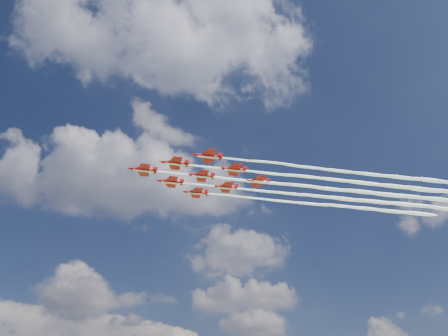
# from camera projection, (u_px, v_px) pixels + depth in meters

# --- Properties ---
(jet_lead) EXTENTS (109.53, 15.69, 2.40)m
(jet_lead) POSITION_uv_depth(u_px,v_px,m) (295.00, 185.00, 150.93)
(jet_lead) COLOR #AF0910
(jet_row2_port) EXTENTS (109.53, 15.69, 2.40)m
(jet_row2_port) POSITION_uv_depth(u_px,v_px,m) (328.00, 179.00, 147.25)
(jet_row2_port) COLOR #AF0910
(jet_row2_starb) EXTENTS (109.53, 15.69, 2.40)m
(jet_row2_starb) POSITION_uv_depth(u_px,v_px,m) (314.00, 196.00, 157.97)
(jet_row2_starb) COLOR #AF0910
(jet_row3_port) EXTENTS (109.53, 15.69, 2.40)m
(jet_row3_port) POSITION_uv_depth(u_px,v_px,m) (363.00, 173.00, 143.58)
(jet_row3_port) COLOR #AF0910
(jet_row3_centre) EXTENTS (109.53, 15.69, 2.40)m
(jet_row3_centre) POSITION_uv_depth(u_px,v_px,m) (346.00, 190.00, 154.30)
(jet_row3_centre) COLOR #AF0910
(jet_row3_starb) EXTENTS (109.53, 15.69, 2.40)m
(jet_row3_starb) POSITION_uv_depth(u_px,v_px,m) (331.00, 205.00, 165.02)
(jet_row3_starb) COLOR #AF0910
(jet_row4_port) EXTENTS (109.53, 15.69, 2.40)m
(jet_row4_port) POSITION_uv_depth(u_px,v_px,m) (380.00, 185.00, 150.62)
(jet_row4_port) COLOR #AF0910
(jet_row4_starb) EXTENTS (109.53, 15.69, 2.40)m
(jet_row4_starb) POSITION_uv_depth(u_px,v_px,m) (363.00, 200.00, 161.34)
(jet_row4_starb) COLOR #AF0910
(jet_tail) EXTENTS (109.53, 15.69, 2.40)m
(jet_tail) POSITION_uv_depth(u_px,v_px,m) (396.00, 195.00, 157.67)
(jet_tail) COLOR #AF0910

